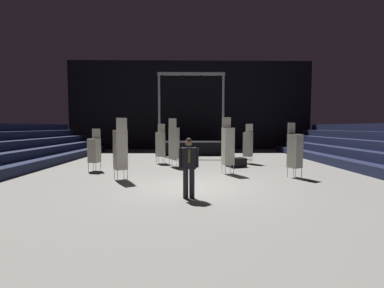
% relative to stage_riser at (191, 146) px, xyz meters
% --- Properties ---
extents(ground_plane, '(22.00, 30.00, 0.10)m').
position_rel_stage_riser_xyz_m(ground_plane, '(0.00, -10.77, -0.66)').
color(ground_plane, slate).
extents(arena_end_wall, '(22.00, 0.30, 8.00)m').
position_rel_stage_riser_xyz_m(arena_end_wall, '(0.00, 4.23, 3.39)').
color(arena_end_wall, black).
rests_on(arena_end_wall, ground_plane).
extents(stage_riser, '(5.05, 2.73, 5.88)m').
position_rel_stage_riser_xyz_m(stage_riser, '(0.00, 0.00, 0.00)').
color(stage_riser, black).
rests_on(stage_riser, ground_plane).
extents(man_with_tie, '(0.57, 0.26, 1.74)m').
position_rel_stage_riser_xyz_m(man_with_tie, '(-0.22, -12.32, 0.37)').
color(man_with_tie, black).
rests_on(man_with_tie, ground_plane).
extents(chair_stack_front_left, '(0.60, 0.60, 2.22)m').
position_rel_stage_riser_xyz_m(chair_stack_front_left, '(3.12, -5.19, 0.50)').
color(chair_stack_front_left, '#B2B5BA').
rests_on(chair_stack_front_left, ground_plane).
extents(chair_stack_front_right, '(0.61, 0.61, 2.39)m').
position_rel_stage_riser_xyz_m(chair_stack_front_right, '(-2.85, -9.63, 0.58)').
color(chair_stack_front_right, '#B2B5BA').
rests_on(chair_stack_front_right, ground_plane).
extents(chair_stack_mid_left, '(0.60, 0.60, 2.22)m').
position_rel_stage_riser_xyz_m(chair_stack_mid_left, '(4.06, -9.30, 0.50)').
color(chair_stack_mid_left, '#B2B5BA').
rests_on(chair_stack_mid_left, ground_plane).
extents(chair_stack_mid_right, '(0.56, 0.56, 2.48)m').
position_rel_stage_riser_xyz_m(chair_stack_mid_right, '(-0.96, -6.29, 0.63)').
color(chair_stack_mid_right, '#B2B5BA').
rests_on(chair_stack_mid_right, ground_plane).
extents(chair_stack_mid_centre, '(0.53, 0.53, 1.96)m').
position_rel_stage_riser_xyz_m(chair_stack_mid_centre, '(-4.58, -7.59, 0.37)').
color(chair_stack_mid_centre, '#B2B5BA').
rests_on(chair_stack_mid_centre, ground_plane).
extents(chair_stack_rear_left, '(0.53, 0.53, 2.48)m').
position_rel_stage_riser_xyz_m(chair_stack_rear_left, '(1.50, -8.42, 0.63)').
color(chair_stack_rear_left, '#B2B5BA').
rests_on(chair_stack_rear_left, ground_plane).
extents(chair_stack_rear_right, '(0.52, 0.52, 2.22)m').
position_rel_stage_riser_xyz_m(chair_stack_rear_right, '(-1.78, -5.12, 0.50)').
color(chair_stack_rear_right, '#B2B5BA').
rests_on(chair_stack_rear_right, ground_plane).
extents(equipment_road_case, '(1.05, 0.86, 0.46)m').
position_rel_stage_riser_xyz_m(equipment_road_case, '(2.24, -6.45, -0.38)').
color(equipment_road_case, black).
rests_on(equipment_road_case, ground_plane).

